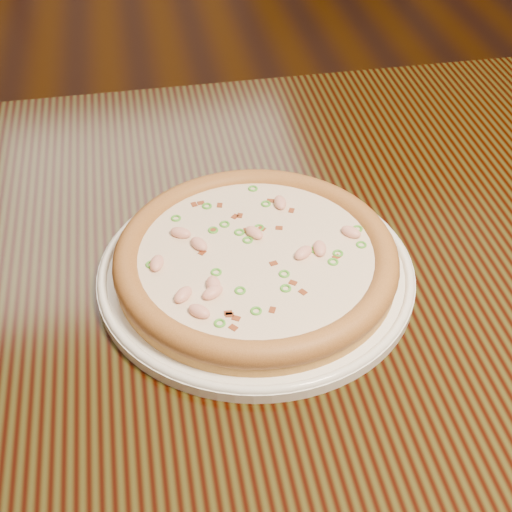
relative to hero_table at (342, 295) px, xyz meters
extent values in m
plane|color=black|center=(-0.20, 0.56, -0.65)|extent=(9.00, 9.00, 0.00)
cube|color=black|center=(0.00, 0.00, 0.08)|extent=(1.20, 0.80, 0.04)
cylinder|color=white|center=(-0.12, -0.05, 0.10)|extent=(0.35, 0.35, 0.01)
torus|color=white|center=(-0.12, -0.05, 0.11)|extent=(0.34, 0.34, 0.01)
cylinder|color=#C09347|center=(-0.12, -0.05, 0.12)|extent=(0.30, 0.30, 0.02)
torus|color=#B2713C|center=(-0.12, -0.05, 0.13)|extent=(0.31, 0.31, 0.03)
cylinder|color=beige|center=(-0.12, -0.05, 0.13)|extent=(0.26, 0.26, 0.00)
ellipsoid|color=#F2B29E|center=(-0.23, -0.05, 0.14)|extent=(0.02, 0.03, 0.01)
ellipsoid|color=#F2B29E|center=(-0.05, -0.06, 0.14)|extent=(0.02, 0.03, 0.01)
ellipsoid|color=#F2B29E|center=(-0.01, -0.04, 0.14)|extent=(0.03, 0.03, 0.01)
ellipsoid|color=#F2B29E|center=(-0.17, -0.11, 0.14)|extent=(0.03, 0.02, 0.01)
ellipsoid|color=#F2B29E|center=(-0.17, -0.09, 0.14)|extent=(0.01, 0.02, 0.01)
ellipsoid|color=#F2B29E|center=(-0.18, -0.03, 0.14)|extent=(0.02, 0.03, 0.01)
ellipsoid|color=#F2B29E|center=(-0.07, -0.06, 0.14)|extent=(0.03, 0.03, 0.01)
ellipsoid|color=#F2B29E|center=(-0.19, -0.13, 0.14)|extent=(0.03, 0.03, 0.01)
ellipsoid|color=#F2B29E|center=(-0.08, 0.03, 0.14)|extent=(0.01, 0.02, 0.01)
ellipsoid|color=#F2B29E|center=(-0.20, -0.01, 0.14)|extent=(0.03, 0.02, 0.01)
ellipsoid|color=#F2B29E|center=(-0.20, -0.10, 0.14)|extent=(0.03, 0.03, 0.01)
ellipsoid|color=#F2B29E|center=(-0.12, -0.02, 0.14)|extent=(0.02, 0.03, 0.01)
cube|color=maroon|center=(-0.17, 0.05, 0.13)|extent=(0.01, 0.01, 0.00)
cube|color=maroon|center=(-0.13, 0.02, 0.13)|extent=(0.01, 0.01, 0.00)
cube|color=maroon|center=(-0.16, 0.00, 0.13)|extent=(0.01, 0.01, 0.00)
cube|color=maroon|center=(-0.15, 0.04, 0.13)|extent=(0.01, 0.01, 0.00)
cube|color=maroon|center=(-0.09, 0.04, 0.13)|extent=(0.01, 0.01, 0.00)
cube|color=maroon|center=(-0.04, -0.07, 0.13)|extent=(0.01, 0.01, 0.00)
cube|color=maroon|center=(-0.09, -0.10, 0.13)|extent=(0.01, 0.01, 0.00)
cube|color=maroon|center=(-0.13, 0.02, 0.13)|extent=(0.01, 0.01, 0.00)
cube|color=maroon|center=(-0.16, -0.14, 0.13)|extent=(0.01, 0.01, 0.00)
cube|color=maroon|center=(-0.11, -0.01, 0.13)|extent=(0.01, 0.01, 0.00)
cube|color=maroon|center=(-0.12, -0.01, 0.13)|extent=(0.01, 0.01, 0.00)
cube|color=maroon|center=(-0.07, 0.01, 0.13)|extent=(0.01, 0.01, 0.00)
cube|color=maroon|center=(-0.18, 0.05, 0.13)|extent=(0.01, 0.01, 0.00)
cube|color=maroon|center=(-0.11, -0.07, 0.13)|extent=(0.01, 0.01, 0.00)
cube|color=maroon|center=(-0.09, -0.01, 0.13)|extent=(0.01, 0.01, 0.00)
cube|color=maroon|center=(-0.16, -0.14, 0.13)|extent=(0.01, 0.01, 0.00)
cube|color=maroon|center=(-0.05, -0.05, 0.13)|extent=(0.01, 0.01, 0.00)
cube|color=maroon|center=(-0.18, -0.04, 0.13)|extent=(0.01, 0.01, 0.00)
cube|color=maroon|center=(-0.08, -0.12, 0.13)|extent=(0.01, 0.01, 0.00)
cube|color=maroon|center=(-0.16, -0.13, 0.13)|extent=(0.01, 0.01, 0.00)
cube|color=maroon|center=(-0.12, -0.14, 0.13)|extent=(0.01, 0.01, 0.00)
cube|color=maroon|center=(-0.16, -0.15, 0.13)|extent=(0.01, 0.01, 0.00)
torus|color=green|center=(-0.03, -0.07, 0.13)|extent=(0.02, 0.02, 0.00)
torus|color=green|center=(-0.15, -0.11, 0.13)|extent=(0.02, 0.02, 0.00)
torus|color=green|center=(-0.10, -0.11, 0.13)|extent=(0.02, 0.02, 0.00)
torus|color=green|center=(-0.17, -0.15, 0.13)|extent=(0.01, 0.01, 0.00)
torus|color=green|center=(-0.10, 0.06, 0.13)|extent=(0.02, 0.02, 0.00)
torus|color=green|center=(-0.10, -0.09, 0.13)|extent=(0.01, 0.01, 0.00)
torus|color=green|center=(-0.09, 0.03, 0.13)|extent=(0.02, 0.02, 0.00)
torus|color=green|center=(-0.23, -0.05, 0.13)|extent=(0.02, 0.02, 0.00)
torus|color=green|center=(-0.16, 0.04, 0.13)|extent=(0.01, 0.01, 0.00)
torus|color=green|center=(-0.01, -0.06, 0.13)|extent=(0.02, 0.02, 0.00)
torus|color=green|center=(-0.11, -0.01, 0.13)|extent=(0.01, 0.01, 0.00)
torus|color=green|center=(-0.15, 0.00, 0.13)|extent=(0.02, 0.02, 0.00)
torus|color=green|center=(0.00, -0.03, 0.13)|extent=(0.02, 0.02, 0.00)
torus|color=green|center=(-0.17, -0.07, 0.13)|extent=(0.02, 0.02, 0.00)
torus|color=green|center=(-0.13, -0.01, 0.13)|extent=(0.01, 0.01, 0.00)
torus|color=green|center=(-0.20, 0.02, 0.13)|extent=(0.01, 0.01, 0.00)
torus|color=green|center=(-0.13, -0.03, 0.13)|extent=(0.02, 0.02, 0.00)
torus|color=green|center=(-0.04, -0.08, 0.13)|extent=(0.02, 0.02, 0.00)
torus|color=green|center=(-0.16, 0.00, 0.13)|extent=(0.02, 0.02, 0.00)
torus|color=green|center=(-0.14, -0.14, 0.13)|extent=(0.02, 0.02, 0.00)
torus|color=green|center=(-0.06, -0.06, 0.13)|extent=(0.01, 0.01, 0.00)
camera|label=1|loc=(-0.22, -0.61, 0.64)|focal=50.00mm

